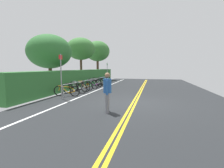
{
  "coord_description": "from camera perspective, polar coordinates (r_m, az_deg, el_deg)",
  "views": [
    {
      "loc": [
        -8.14,
        -0.88,
        1.76
      ],
      "look_at": [
        2.97,
        1.9,
        0.62
      ],
      "focal_mm": 26.22,
      "sensor_mm": 36.0,
      "label": 1
    }
  ],
  "objects": [
    {
      "name": "ground_plane",
      "position": [
        8.38,
        7.74,
        -6.66
      ],
      "size": [
        35.7,
        10.08,
        0.05
      ],
      "primitive_type": "cube",
      "color": "#232628"
    },
    {
      "name": "centre_line_yellow_inner",
      "position": [
        8.37,
        8.29,
        -6.49
      ],
      "size": [
        32.13,
        0.1,
        0.0
      ],
      "primitive_type": "cube",
      "color": "gold",
      "rests_on": "ground_plane"
    },
    {
      "name": "centre_line_yellow_outer",
      "position": [
        8.39,
        7.19,
        -6.46
      ],
      "size": [
        32.13,
        0.1,
        0.0
      ],
      "primitive_type": "cube",
      "color": "gold",
      "rests_on": "ground_plane"
    },
    {
      "name": "bike_lane_stripe_white",
      "position": [
        9.35,
        -13.27,
        -5.3
      ],
      "size": [
        32.13,
        0.12,
        0.0
      ],
      "primitive_type": "cube",
      "color": "white",
      "rests_on": "ground_plane"
    },
    {
      "name": "bike_rack",
      "position": [
        14.36,
        -7.25,
        0.95
      ],
      "size": [
        9.33,
        0.05,
        0.76
      ],
      "color": "#9EA0A5",
      "rests_on": "ground_plane"
    },
    {
      "name": "bicycle_0",
      "position": [
        10.65,
        -15.52,
        -2.3
      ],
      "size": [
        0.46,
        1.75,
        0.68
      ],
      "color": "black",
      "rests_on": "ground_plane"
    },
    {
      "name": "bicycle_1",
      "position": [
        11.49,
        -12.79,
        -1.47
      ],
      "size": [
        0.52,
        1.69,
        0.76
      ],
      "color": "black",
      "rests_on": "ground_plane"
    },
    {
      "name": "bicycle_2",
      "position": [
        12.38,
        -11.36,
        -0.86
      ],
      "size": [
        0.46,
        1.8,
        0.79
      ],
      "color": "black",
      "rests_on": "ground_plane"
    },
    {
      "name": "bicycle_3",
      "position": [
        13.21,
        -9.64,
        -0.56
      ],
      "size": [
        0.58,
        1.66,
        0.72
      ],
      "color": "black",
      "rests_on": "ground_plane"
    },
    {
      "name": "bicycle_4",
      "position": [
        13.96,
        -7.76,
        -0.13
      ],
      "size": [
        0.55,
        1.72,
        0.76
      ],
      "color": "black",
      "rests_on": "ground_plane"
    },
    {
      "name": "bicycle_5",
      "position": [
        14.78,
        -6.83,
        0.13
      ],
      "size": [
        0.61,
        1.72,
        0.72
      ],
      "color": "black",
      "rests_on": "ground_plane"
    },
    {
      "name": "bicycle_6",
      "position": [
        15.71,
        -5.86,
        0.57
      ],
      "size": [
        0.46,
        1.73,
        0.77
      ],
      "color": "black",
      "rests_on": "ground_plane"
    },
    {
      "name": "bicycle_7",
      "position": [
        16.61,
        -4.64,
        0.88
      ],
      "size": [
        0.46,
        1.81,
        0.79
      ],
      "color": "black",
      "rests_on": "ground_plane"
    },
    {
      "name": "bicycle_8",
      "position": [
        17.43,
        -3.46,
        1.0
      ],
      "size": [
        0.46,
        1.72,
        0.71
      ],
      "color": "black",
      "rests_on": "ground_plane"
    },
    {
      "name": "bicycle_9",
      "position": [
        18.25,
        -2.88,
        1.29
      ],
      "size": [
        0.46,
        1.73,
        0.76
      ],
      "color": "black",
      "rests_on": "ground_plane"
    },
    {
      "name": "pedestrian",
      "position": [
        6.39,
        -1.61,
        -2.07
      ],
      "size": [
        0.48,
        0.32,
        1.57
      ],
      "color": "slate",
      "rests_on": "ground_plane"
    },
    {
      "name": "sign_post_near",
      "position": [
        9.57,
        -17.36,
        3.88
      ],
      "size": [
        0.36,
        0.06,
        2.52
      ],
      "color": "gray",
      "rests_on": "ground_plane"
    },
    {
      "name": "sign_post_far",
      "position": [
        19.86,
        -1.67,
        4.69
      ],
      "size": [
        0.36,
        0.06,
        2.35
      ],
      "color": "gray",
      "rests_on": "ground_plane"
    },
    {
      "name": "hedge_backdrop",
      "position": [
        16.36,
        -10.67,
        2.14
      ],
      "size": [
        18.28,
        1.27,
        1.54
      ],
      "primitive_type": "cube",
      "color": "#2D6B30",
      "rests_on": "ground_plane"
    },
    {
      "name": "tree_mid",
      "position": [
        14.62,
        -20.95,
        10.49
      ],
      "size": [
        3.57,
        3.57,
        4.47
      ],
      "color": "#473323",
      "rests_on": "ground_plane"
    },
    {
      "name": "tree_far_right",
      "position": [
        19.0,
        -10.84,
        11.88
      ],
      "size": [
        3.18,
        3.18,
        5.08
      ],
      "color": "#473323",
      "rests_on": "ground_plane"
    },
    {
      "name": "tree_extra",
      "position": [
        23.97,
        -5.07,
        11.28
      ],
      "size": [
        3.47,
        3.47,
        5.55
      ],
      "color": "#473323",
      "rests_on": "ground_plane"
    }
  ]
}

